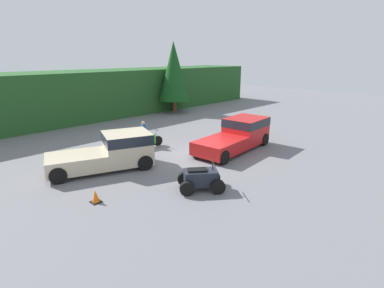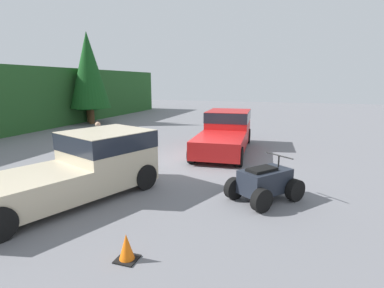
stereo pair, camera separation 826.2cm
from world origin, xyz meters
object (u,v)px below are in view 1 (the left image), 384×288
at_px(traffic_cone, 96,197).
at_px(pickup_truck_red, 238,134).
at_px(pickup_truck_second, 112,151).
at_px(rider_person, 144,133).
at_px(dirt_bike, 147,141).
at_px(quad_atv, 201,179).

bearing_deg(traffic_cone, pickup_truck_red, 1.76).
bearing_deg(traffic_cone, pickup_truck_second, 48.69).
distance_m(pickup_truck_red, rider_person, 6.27).
height_order(dirt_bike, quad_atv, quad_atv).
xyz_separation_m(dirt_bike, rider_person, (0.08, 0.44, 0.46)).
relative_size(pickup_truck_red, dirt_bike, 2.72).
distance_m(dirt_bike, quad_atv, 7.26).
bearing_deg(quad_atv, rider_person, 110.40).
bearing_deg(pickup_truck_second, traffic_cone, -110.72).
relative_size(quad_atv, rider_person, 1.40).
bearing_deg(traffic_cone, quad_atv, -29.40).
height_order(pickup_truck_red, quad_atv, pickup_truck_red).
relative_size(pickup_truck_second, quad_atv, 2.39).
distance_m(pickup_truck_second, dirt_bike, 4.01).
relative_size(pickup_truck_second, rider_person, 3.36).
xyz_separation_m(pickup_truck_red, dirt_bike, (-4.12, 4.35, -0.53)).
height_order(pickup_truck_red, rider_person, pickup_truck_red).
relative_size(pickup_truck_red, pickup_truck_second, 1.06).
bearing_deg(pickup_truck_red, dirt_bike, 128.92).
distance_m(pickup_truck_red, pickup_truck_second, 8.16).
distance_m(pickup_truck_red, quad_atv, 6.86).
height_order(pickup_truck_red, pickup_truck_second, same).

